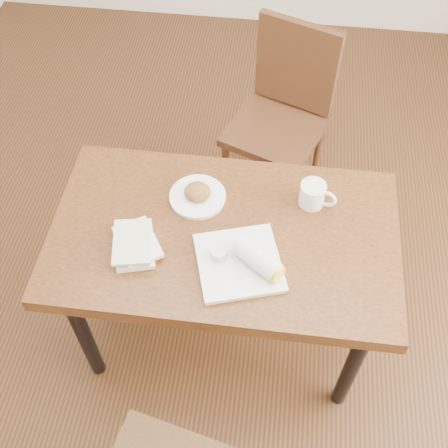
# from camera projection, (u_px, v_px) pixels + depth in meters

# --- Properties ---
(ground) EXTENTS (4.00, 5.00, 0.01)m
(ground) POSITION_uv_depth(u_px,v_px,m) (224.00, 328.00, 2.61)
(ground) COLOR #472814
(ground) RESTS_ON ground
(room_walls) EXTENTS (4.02, 5.02, 2.80)m
(room_walls) POSITION_uv_depth(u_px,v_px,m) (224.00, 9.00, 1.31)
(room_walls) COLOR silver
(room_walls) RESTS_ON ground
(table) EXTENTS (1.25, 0.73, 0.75)m
(table) POSITION_uv_depth(u_px,v_px,m) (224.00, 246.00, 2.08)
(table) COLOR brown
(table) RESTS_ON ground
(chair_far) EXTENTS (0.54, 0.54, 0.95)m
(chair_far) POSITION_uv_depth(u_px,v_px,m) (284.00, 108.00, 2.71)
(chair_far) COLOR #402312
(chair_far) RESTS_ON ground
(plate_scone) EXTENTS (0.21, 0.21, 0.07)m
(plate_scone) POSITION_uv_depth(u_px,v_px,m) (198.00, 195.00, 2.09)
(plate_scone) COLOR white
(plate_scone) RESTS_ON table
(coffee_mug) EXTENTS (0.14, 0.10, 0.10)m
(coffee_mug) POSITION_uv_depth(u_px,v_px,m) (314.00, 194.00, 2.05)
(coffee_mug) COLOR white
(coffee_mug) RESTS_ON table
(plate_burrito) EXTENTS (0.35, 0.35, 0.09)m
(plate_burrito) POSITION_uv_depth(u_px,v_px,m) (245.00, 262.00, 1.90)
(plate_burrito) COLOR white
(plate_burrito) RESTS_ON table
(book_stack) EXTENTS (0.21, 0.23, 0.05)m
(book_stack) POSITION_uv_depth(u_px,v_px,m) (135.00, 244.00, 1.95)
(book_stack) COLOR white
(book_stack) RESTS_ON table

